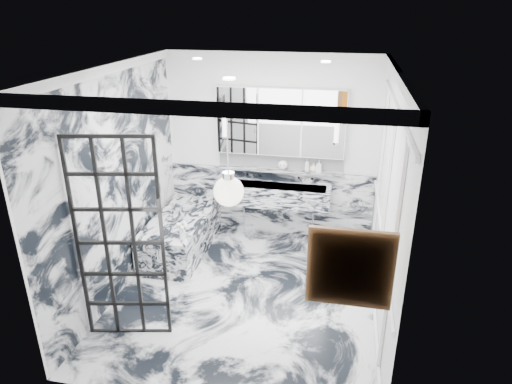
% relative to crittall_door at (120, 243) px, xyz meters
% --- Properties ---
extents(floor, '(3.60, 3.60, 0.00)m').
position_rel_crittall_door_xyz_m(floor, '(1.11, 0.96, -1.14)').
color(floor, silver).
rests_on(floor, ground).
extents(ceiling, '(3.60, 3.60, 0.00)m').
position_rel_crittall_door_xyz_m(ceiling, '(1.11, 0.96, 1.66)').
color(ceiling, white).
rests_on(ceiling, wall_back).
extents(wall_back, '(3.60, 0.00, 3.60)m').
position_rel_crittall_door_xyz_m(wall_back, '(1.11, 2.76, 0.26)').
color(wall_back, white).
rests_on(wall_back, floor).
extents(wall_front, '(3.60, 0.00, 3.60)m').
position_rel_crittall_door_xyz_m(wall_front, '(1.11, -0.84, 0.26)').
color(wall_front, white).
rests_on(wall_front, floor).
extents(wall_left, '(0.00, 3.60, 3.60)m').
position_rel_crittall_door_xyz_m(wall_left, '(-0.49, 0.96, 0.26)').
color(wall_left, white).
rests_on(wall_left, floor).
extents(wall_right, '(0.00, 3.60, 3.60)m').
position_rel_crittall_door_xyz_m(wall_right, '(2.71, 0.96, 0.26)').
color(wall_right, white).
rests_on(wall_right, floor).
extents(marble_clad_back, '(3.18, 0.05, 1.05)m').
position_rel_crittall_door_xyz_m(marble_clad_back, '(1.11, 2.74, -0.61)').
color(marble_clad_back, silver).
rests_on(marble_clad_back, floor).
extents(marble_clad_left, '(0.02, 3.56, 2.68)m').
position_rel_crittall_door_xyz_m(marble_clad_left, '(-0.48, 0.96, 0.20)').
color(marble_clad_left, silver).
rests_on(marble_clad_left, floor).
extents(panel_molding, '(0.03, 3.40, 2.30)m').
position_rel_crittall_door_xyz_m(panel_molding, '(2.69, 0.96, 0.16)').
color(panel_molding, white).
rests_on(panel_molding, floor).
extents(soap_bottle_a, '(0.09, 0.09, 0.19)m').
position_rel_crittall_door_xyz_m(soap_bottle_a, '(1.68, 2.67, 0.05)').
color(soap_bottle_a, '#8C5919').
rests_on(soap_bottle_a, ledge).
extents(soap_bottle_b, '(0.09, 0.09, 0.19)m').
position_rel_crittall_door_xyz_m(soap_bottle_b, '(1.85, 2.67, 0.05)').
color(soap_bottle_b, '#4C4C51').
rests_on(soap_bottle_b, ledge).
extents(soap_bottle_c, '(0.14, 0.14, 0.13)m').
position_rel_crittall_door_xyz_m(soap_bottle_c, '(1.77, 2.67, 0.02)').
color(soap_bottle_c, silver).
rests_on(soap_bottle_c, ledge).
extents(face_pot, '(0.14, 0.14, 0.14)m').
position_rel_crittall_door_xyz_m(face_pot, '(1.31, 2.67, 0.03)').
color(face_pot, white).
rests_on(face_pot, ledge).
extents(amber_bottle, '(0.04, 0.04, 0.10)m').
position_rel_crittall_door_xyz_m(amber_bottle, '(1.72, 2.67, 0.00)').
color(amber_bottle, '#8C5919').
rests_on(amber_bottle, ledge).
extents(flower_vase, '(0.08, 0.08, 0.12)m').
position_rel_crittall_door_xyz_m(flower_vase, '(0.20, 1.23, -0.53)').
color(flower_vase, silver).
rests_on(flower_vase, bathtub).
extents(crittall_door, '(0.87, 0.21, 2.27)m').
position_rel_crittall_door_xyz_m(crittall_door, '(0.00, 0.00, 0.00)').
color(crittall_door, black).
rests_on(crittall_door, floor).
extents(artwork, '(0.54, 0.05, 0.54)m').
position_rel_crittall_door_xyz_m(artwork, '(2.31, -0.80, 0.47)').
color(artwork, '#B96213').
rests_on(artwork, wall_front).
extents(pendant_light, '(0.25, 0.25, 0.25)m').
position_rel_crittall_door_xyz_m(pendant_light, '(1.28, -0.38, 0.83)').
color(pendant_light, white).
rests_on(pendant_light, ceiling).
extents(trough_sink, '(1.60, 0.45, 0.30)m').
position_rel_crittall_door_xyz_m(trough_sink, '(1.26, 2.52, -0.41)').
color(trough_sink, silver).
rests_on(trough_sink, wall_back).
extents(ledge, '(1.90, 0.14, 0.04)m').
position_rel_crittall_door_xyz_m(ledge, '(1.26, 2.68, -0.07)').
color(ledge, silver).
rests_on(ledge, wall_back).
extents(subway_tile, '(1.90, 0.03, 0.23)m').
position_rel_crittall_door_xyz_m(subway_tile, '(1.26, 2.75, 0.07)').
color(subway_tile, white).
rests_on(subway_tile, wall_back).
extents(mirror_cabinet, '(1.90, 0.16, 1.00)m').
position_rel_crittall_door_xyz_m(mirror_cabinet, '(1.26, 2.69, 0.68)').
color(mirror_cabinet, white).
rests_on(mirror_cabinet, wall_back).
extents(sconce_left, '(0.07, 0.07, 0.40)m').
position_rel_crittall_door_xyz_m(sconce_left, '(0.44, 2.59, 0.64)').
color(sconce_left, white).
rests_on(sconce_left, mirror_cabinet).
extents(sconce_right, '(0.07, 0.07, 0.40)m').
position_rel_crittall_door_xyz_m(sconce_right, '(2.08, 2.59, 0.64)').
color(sconce_right, white).
rests_on(sconce_right, mirror_cabinet).
extents(bathtub, '(0.75, 1.65, 0.55)m').
position_rel_crittall_door_xyz_m(bathtub, '(-0.07, 1.86, -0.86)').
color(bathtub, silver).
rests_on(bathtub, floor).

